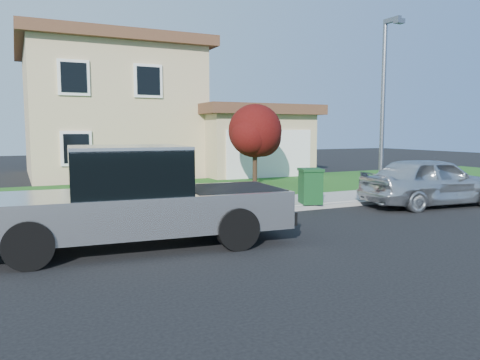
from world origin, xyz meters
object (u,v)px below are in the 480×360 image
street_lamp (384,101)px  ornamental_tree (256,133)px  woman (153,194)px  pickup_truck (135,200)px  sedan (432,181)px  trash_bin (310,186)px

street_lamp → ornamental_tree: bearing=104.0°
woman → street_lamp: (7.63, 0.63, 2.43)m
pickup_truck → sedan: bearing=11.7°
woman → street_lamp: bearing=-169.8°
ornamental_tree → pickup_truck: bearing=-131.2°
woman → sedan: bearing=-176.1°
pickup_truck → sedan: pickup_truck is taller
trash_bin → sedan: bearing=-1.6°
woman → street_lamp: 8.03m
sedan → trash_bin: size_ratio=4.28×
pickup_truck → woman: size_ratio=3.52×
woman → ornamental_tree: bearing=-127.9°
pickup_truck → trash_bin: pickup_truck is taller
ornamental_tree → woman: bearing=-133.5°
sedan → ornamental_tree: (-2.74, 6.70, 1.47)m
pickup_truck → sedan: 9.65m
street_lamp → trash_bin: bearing=169.8°
sedan → street_lamp: (-1.22, 0.89, 2.52)m
pickup_truck → woman: (0.73, 1.37, -0.10)m
ornamental_tree → street_lamp: size_ratio=0.58×
pickup_truck → street_lamp: (8.36, 2.00, 2.34)m
woman → sedan: 8.85m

